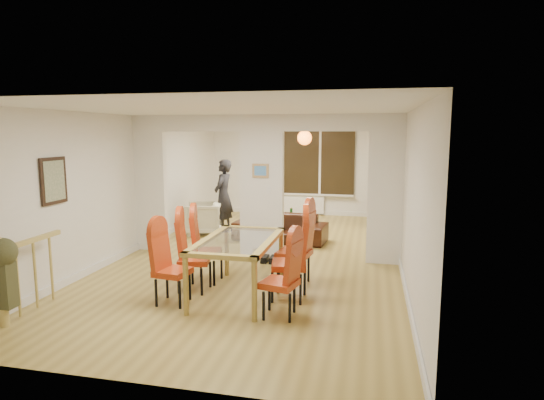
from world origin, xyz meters
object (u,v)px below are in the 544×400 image
(armchair, at_px, (203,218))
(television, at_px, (372,213))
(dining_chair_ra, at_px, (279,277))
(person, at_px, (223,196))
(dining_chair_rb, at_px, (289,258))
(sofa, at_px, (280,228))
(dining_chair_la, at_px, (172,266))
(dining_table, at_px, (239,267))
(bowl, at_px, (284,217))
(dining_chair_rc, at_px, (294,247))
(dining_chair_lc, at_px, (207,248))
(coffee_table, at_px, (290,222))
(dining_chair_lb, at_px, (194,254))
(bottle, at_px, (291,213))

(armchair, bearing_deg, television, 104.49)
(dining_chair_ra, height_order, person, person)
(dining_chair_rb, distance_m, sofa, 3.42)
(dining_chair_la, relative_size, television, 1.06)
(dining_table, xyz_separation_m, dining_chair_rb, (0.72, 0.01, 0.17))
(dining_table, bearing_deg, bowl, 92.94)
(dining_chair_ra, distance_m, dining_chair_rc, 1.22)
(dining_chair_lc, height_order, coffee_table, dining_chair_lc)
(bowl, bearing_deg, television, 24.90)
(dining_chair_rc, distance_m, coffee_table, 4.27)
(dining_chair_lb, distance_m, dining_chair_rc, 1.48)
(dining_chair_lb, bearing_deg, bottle, 68.69)
(television, bearing_deg, dining_chair_ra, -169.71)
(dining_chair_ra, xyz_separation_m, armchair, (-2.61, 4.23, -0.15))
(dining_chair_la, distance_m, television, 6.64)
(sofa, relative_size, armchair, 2.47)
(dining_chair_la, height_order, dining_chair_rc, dining_chair_rc)
(sofa, relative_size, bowl, 9.71)
(sofa, xyz_separation_m, coffee_table, (-0.04, 1.45, -0.16))
(dining_table, xyz_separation_m, armchair, (-1.91, 3.62, -0.05))
(dining_chair_rb, height_order, sofa, dining_chair_rb)
(dining_chair_ra, bearing_deg, dining_chair_la, -171.33)
(armchair, bearing_deg, dining_chair_lb, 5.17)
(armchair, distance_m, television, 4.24)
(dining_chair_lb, xyz_separation_m, dining_chair_rc, (1.37, 0.55, 0.05))
(dining_chair_lc, xyz_separation_m, dining_chair_ra, (1.35, -1.09, -0.03))
(dining_chair_rb, height_order, person, person)
(dining_chair_ra, relative_size, sofa, 0.52)
(dining_table, xyz_separation_m, dining_chair_lb, (-0.68, 0.05, 0.13))
(dining_table, height_order, sofa, dining_table)
(dining_chair_la, height_order, person, person)
(sofa, distance_m, bowl, 1.36)
(dining_chair_la, bearing_deg, armchair, 113.76)
(dining_chair_rc, distance_m, sofa, 2.84)
(dining_chair_ra, bearing_deg, sofa, 114.88)
(coffee_table, bearing_deg, dining_chair_lc, -97.14)
(dining_chair_ra, height_order, dining_chair_rc, dining_chair_rc)
(dining_chair_la, bearing_deg, coffee_table, 91.10)
(dining_table, height_order, dining_chair_rc, dining_chair_rc)
(dining_chair_rb, bearing_deg, bowl, 92.11)
(armchair, bearing_deg, dining_chair_la, 1.68)
(dining_table, distance_m, dining_chair_ra, 0.94)
(dining_chair_lc, height_order, bottle, dining_chair_lc)
(armchair, xyz_separation_m, bowl, (1.67, 1.05, -0.09))
(bottle, bearing_deg, dining_chair_lc, -97.87)
(dining_table, relative_size, dining_chair_ra, 1.73)
(dining_chair_lb, xyz_separation_m, dining_chair_lc, (0.04, 0.42, -0.01))
(television, height_order, bottle, television)
(dining_chair_lb, height_order, television, dining_chair_lb)
(television, bearing_deg, dining_chair_rb, -170.72)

